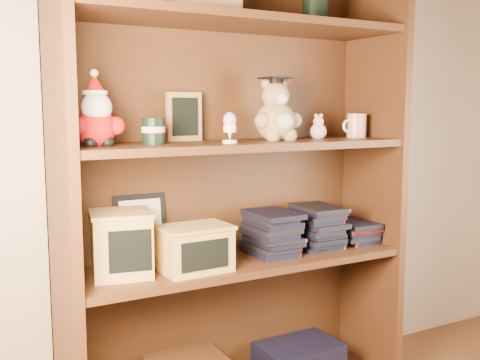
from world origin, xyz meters
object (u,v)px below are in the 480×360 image
Objects in this scene: bookcase at (232,190)px; treats_box at (121,243)px; teacher_mug at (356,126)px; grad_teddy_bear at (277,116)px.

bookcase is 7.49× the size of treats_box.
bookcase reaches higher than treats_box.
teacher_mug is at bearing -5.77° from bookcase.
bookcase is at bearing 7.12° from treats_box.
grad_teddy_bear is at bearing -0.61° from treats_box.
grad_teddy_bear is (0.14, -0.06, 0.26)m from bookcase.
grad_teddy_bear is at bearing -21.94° from bookcase.
treats_box is at bearing 179.39° from grad_teddy_bear.
teacher_mug is at bearing 0.05° from treats_box.
bookcase is 0.55m from teacher_mug.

